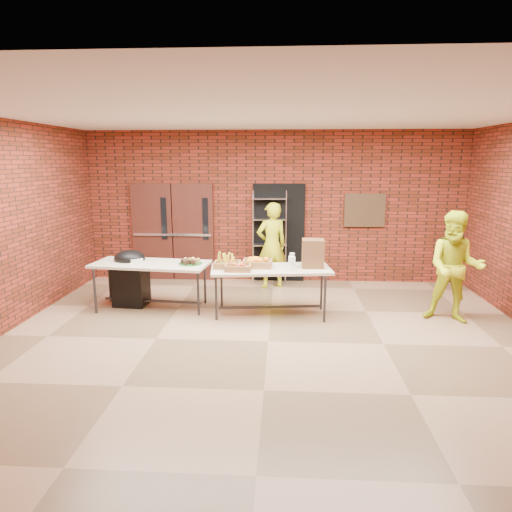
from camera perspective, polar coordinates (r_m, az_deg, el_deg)
The scene contains 19 objects.
room at distance 6.30m, azimuth 1.62°, elevation 2.95°, with size 8.08×7.08×3.28m.
double_doors at distance 10.07m, azimuth -10.34°, elevation 2.98°, with size 1.78×0.12×2.10m.
dark_doorway at distance 9.80m, azimuth 2.85°, elevation 2.90°, with size 1.10×0.06×2.10m, color black.
bronze_plaque at distance 9.88m, azimuth 13.43°, elevation 5.58°, with size 0.85×0.04×0.70m, color #46301C.
wire_rack at distance 9.68m, azimuth 1.69°, elevation 2.36°, with size 0.72×0.24×1.96m, color silver, non-canonical shape.
table_left at distance 8.18m, azimuth -13.02°, elevation -1.31°, with size 2.08×1.05×0.82m.
table_right at distance 7.64m, azimuth 1.86°, elevation -2.00°, with size 2.07×1.06×0.82m.
basket_bananas at distance 7.64m, azimuth -3.60°, elevation -1.03°, with size 0.44×0.34×0.14m.
basket_oranges at distance 7.68m, azimuth 0.18°, elevation -0.88°, with size 0.48×0.38×0.15m.
basket_apples at distance 7.44m, azimuth -2.25°, elevation -1.39°, with size 0.42×0.33×0.13m.
muffin_tray at distance 7.95m, azimuth -8.20°, elevation -0.66°, with size 0.40×0.40×0.10m.
napkin_box at distance 8.24m, azimuth -14.71°, elevation -0.58°, with size 0.20×0.13×0.07m, color white.
coffee_dispenser at distance 7.68m, azimuth 7.13°, elevation 0.33°, with size 0.36×0.32×0.47m, color brown.
cup_stack_front at distance 7.43m, azimuth 4.37°, elevation -0.93°, with size 0.08×0.08×0.24m, color white.
cup_stack_mid at distance 7.39m, azimuth 4.62°, elevation -1.01°, with size 0.08×0.08×0.24m, color white.
cup_stack_back at distance 7.65m, azimuth 4.53°, elevation -0.53°, with size 0.08×0.08×0.25m, color white.
covered_grill at distance 8.51m, azimuth -15.40°, elevation -2.63°, with size 0.59×0.51×1.02m.
volunteer_woman at distance 9.29m, azimuth 1.97°, elevation 1.33°, with size 0.64×0.42×1.76m, color #CAD617.
volunteer_man at distance 7.95m, azimuth 23.63°, elevation -1.31°, with size 0.88×0.68×1.80m, color #CAD617.
Camera 1 is at (0.20, -6.22, 2.58)m, focal length 32.00 mm.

